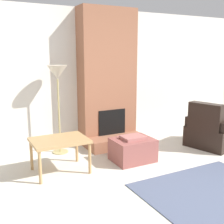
{
  "coord_description": "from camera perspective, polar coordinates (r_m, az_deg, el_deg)",
  "views": [
    {
      "loc": [
        -2.46,
        -1.97,
        1.77
      ],
      "look_at": [
        0.0,
        2.71,
        0.65
      ],
      "focal_mm": 45.0,
      "sensor_mm": 36.0,
      "label": 1
    }
  ],
  "objects": [
    {
      "name": "ground_plane",
      "position": [
        3.62,
        21.57,
        -18.27
      ],
      "size": [
        24.0,
        24.0,
        0.0
      ],
      "primitive_type": "plane",
      "color": "beige"
    },
    {
      "name": "wall_back",
      "position": [
        5.69,
        -2.01,
        7.16
      ],
      "size": [
        6.97,
        0.06,
        2.6
      ],
      "primitive_type": "cube",
      "color": "silver",
      "rests_on": "ground_plane"
    },
    {
      "name": "fireplace",
      "position": [
        5.47,
        -0.82,
        6.01
      ],
      "size": [
        1.11,
        0.79,
        2.6
      ],
      "color": "#935B42",
      "rests_on": "ground_plane"
    },
    {
      "name": "ottoman",
      "position": [
        4.72,
        4.23,
        -7.58
      ],
      "size": [
        0.67,
        0.52,
        0.43
      ],
      "color": "#8C4C47",
      "rests_on": "ground_plane"
    },
    {
      "name": "armchair",
      "position": [
        5.7,
        19.41,
        -3.98
      ],
      "size": [
        0.99,
        0.98,
        0.88
      ],
      "rotation": [
        0.0,
        0.0,
        1.84
      ],
      "color": "black",
      "rests_on": "ground_plane"
    },
    {
      "name": "side_table",
      "position": [
        4.28,
        -10.61,
        -6.19
      ],
      "size": [
        0.82,
        0.62,
        0.51
      ],
      "color": "tan",
      "rests_on": "ground_plane"
    },
    {
      "name": "floor_lamp_left",
      "position": [
        4.95,
        -11.01,
        6.84
      ],
      "size": [
        0.34,
        0.34,
        1.56
      ],
      "color": "tan",
      "rests_on": "ground_plane"
    },
    {
      "name": "area_rug",
      "position": [
        4.04,
        18.97,
        -14.67
      ],
      "size": [
        1.81,
        1.26,
        0.01
      ],
      "primitive_type": "cube",
      "color": "#4C5670",
      "rests_on": "ground_plane"
    }
  ]
}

